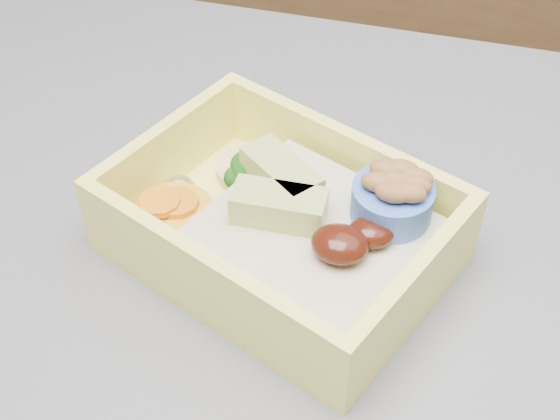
# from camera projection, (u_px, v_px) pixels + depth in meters

# --- Properties ---
(bento_box) EXTENTS (0.24, 0.21, 0.07)m
(bento_box) POSITION_uv_depth(u_px,v_px,m) (291.00, 227.00, 0.49)
(bento_box) COLOR #FFF869
(bento_box) RESTS_ON island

